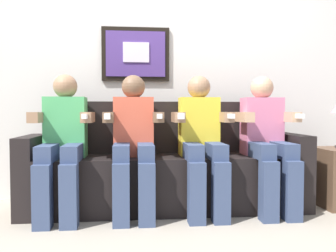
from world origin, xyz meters
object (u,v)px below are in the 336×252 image
object	(u,v)px
person_leftmost	(63,139)
person_rightmost	(267,137)
person_left_center	(134,138)
person_right_center	(202,138)
couch	(166,171)

from	to	relation	value
person_leftmost	person_rightmost	world-z (taller)	same
person_rightmost	person_left_center	bearing A→B (deg)	-179.98
person_left_center	person_right_center	distance (m)	0.54
person_right_center	person_rightmost	bearing A→B (deg)	0.05
person_right_center	person_left_center	bearing A→B (deg)	180.00
person_left_center	person_rightmost	world-z (taller)	same
person_left_center	person_rightmost	size ratio (longest dim) A/B	1.00
couch	person_left_center	size ratio (longest dim) A/B	2.08
person_leftmost	person_rightmost	bearing A→B (deg)	0.00
person_leftmost	person_left_center	size ratio (longest dim) A/B	1.00
person_leftmost	person_left_center	bearing A→B (deg)	-0.05
couch	person_rightmost	xyz separation A→B (m)	(0.81, -0.17, 0.29)
person_leftmost	couch	bearing A→B (deg)	11.71
couch	person_left_center	bearing A→B (deg)	-148.09
couch	person_rightmost	bearing A→B (deg)	-11.69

